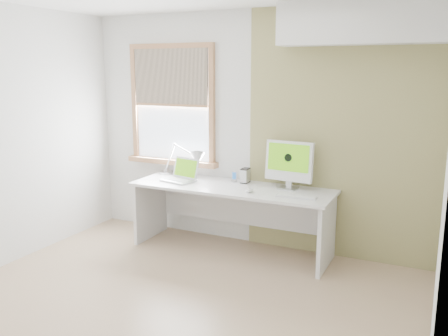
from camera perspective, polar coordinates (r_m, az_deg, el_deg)
The scene contains 12 objects.
room at distance 3.78m, azimuth -6.83°, elevation 1.53°, with size 4.04×3.54×2.64m.
accent_wall at distance 5.03m, azimuth 13.83°, elevation 3.80°, with size 2.00×0.02×2.60m, color #9C9C5E.
soffit at distance 4.80m, azimuth 16.50°, elevation 16.48°, with size 1.60×0.40×0.42m, color white.
window at distance 5.72m, azimuth -6.28°, elevation 7.46°, with size 1.20×0.14×1.42m.
desk at distance 5.23m, azimuth 1.17°, elevation -4.14°, with size 2.20×0.70×0.73m.
desk_lamp at distance 5.55m, azimuth -3.96°, elevation 0.96°, with size 0.66×0.27×0.38m.
laptop at distance 5.40m, azimuth -5.10°, elevation -0.86°, with size 0.42×0.37×0.25m.
phone_dock at distance 5.32m, azimuth 1.23°, elevation -1.31°, with size 0.07×0.07×0.12m.
external_drive at distance 5.27m, azimuth 2.55°, elevation -0.91°, with size 0.08×0.13×0.16m.
imac at distance 5.02m, azimuth 7.80°, elevation 0.70°, with size 0.52×0.18×0.50m.
keyboard at distance 4.73m, azimuth 8.64°, elevation -3.41°, with size 0.40×0.13×0.02m.
mouse at distance 4.89m, azimuth 3.07°, elevation -2.71°, with size 0.06×0.11×0.03m, color white.
Camera 1 is at (1.99, -3.14, 1.96)m, focal length 38.19 mm.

